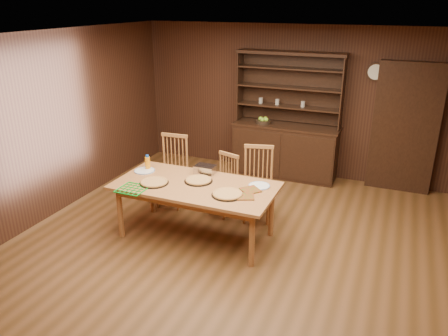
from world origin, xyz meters
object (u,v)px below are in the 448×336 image
at_px(chair_center, 225,182).
at_px(chair_right, 258,181).
at_px(dining_table, 195,190).
at_px(chair_left, 173,168).
at_px(juice_bottle, 148,163).
at_px(china_hutch, 285,144).

bearing_deg(chair_center, chair_right, 22.54).
distance_m(dining_table, chair_left, 1.12).
distance_m(dining_table, chair_center, 0.83).
bearing_deg(dining_table, juice_bottle, 164.65).
height_order(china_hutch, chair_left, china_hutch).
distance_m(dining_table, chair_right, 1.03).
relative_size(china_hutch, chair_right, 2.03).
height_order(chair_center, juice_bottle, juice_bottle).
height_order(dining_table, chair_left, chair_left).
bearing_deg(china_hutch, chair_right, -88.07).
xyz_separation_m(dining_table, juice_bottle, (-0.85, 0.23, 0.17)).
bearing_deg(juice_bottle, chair_center, 31.31).
distance_m(chair_left, juice_bottle, 0.64).
xyz_separation_m(chair_left, chair_center, (0.86, -0.00, -0.10)).
height_order(chair_left, chair_center, chair_left).
distance_m(china_hutch, dining_table, 2.61).
height_order(china_hutch, chair_right, china_hutch).
xyz_separation_m(china_hutch, juice_bottle, (-1.36, -2.33, 0.25)).
height_order(china_hutch, juice_bottle, china_hutch).
height_order(dining_table, juice_bottle, juice_bottle).
bearing_deg(juice_bottle, chair_left, 82.35).
distance_m(chair_left, chair_center, 0.86).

